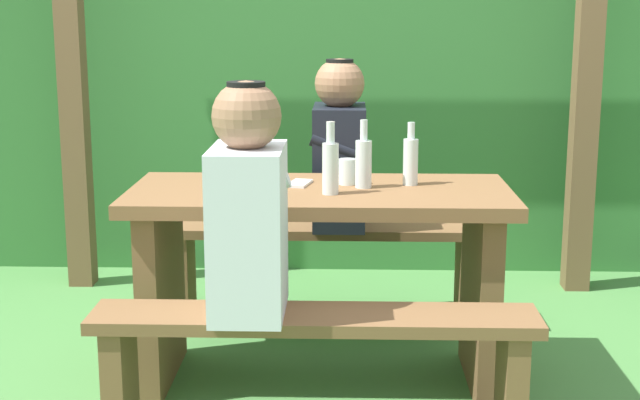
# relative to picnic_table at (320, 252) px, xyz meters

# --- Properties ---
(ground_plane) EXTENTS (12.00, 12.00, 0.00)m
(ground_plane) POSITION_rel_picnic_table_xyz_m (0.00, 0.00, -0.51)
(ground_plane) COLOR #488340
(hedge_backdrop) EXTENTS (6.40, 0.64, 2.01)m
(hedge_backdrop) POSITION_rel_picnic_table_xyz_m (0.00, 1.82, 0.50)
(hedge_backdrop) COLOR #347133
(hedge_backdrop) RESTS_ON ground_plane
(pergola_post_left) EXTENTS (0.12, 0.12, 1.96)m
(pergola_post_left) POSITION_rel_picnic_table_xyz_m (-1.26, 1.20, 0.47)
(pergola_post_left) COLOR brown
(pergola_post_left) RESTS_ON ground_plane
(pergola_post_right) EXTENTS (0.12, 0.12, 1.96)m
(pergola_post_right) POSITION_rel_picnic_table_xyz_m (1.26, 1.20, 0.47)
(pergola_post_right) COLOR brown
(pergola_post_right) RESTS_ON ground_plane
(picnic_table) EXTENTS (1.40, 0.64, 0.75)m
(picnic_table) POSITION_rel_picnic_table_xyz_m (0.00, 0.00, 0.00)
(picnic_table) COLOR brown
(picnic_table) RESTS_ON ground_plane
(bench_near) EXTENTS (1.40, 0.24, 0.47)m
(bench_near) POSITION_rel_picnic_table_xyz_m (0.00, -0.58, -0.17)
(bench_near) COLOR brown
(bench_near) RESTS_ON ground_plane
(bench_far) EXTENTS (1.40, 0.24, 0.47)m
(bench_far) POSITION_rel_picnic_table_xyz_m (0.00, 0.58, -0.17)
(bench_far) COLOR brown
(bench_far) RESTS_ON ground_plane
(person_white_shirt) EXTENTS (0.25, 0.35, 0.72)m
(person_white_shirt) POSITION_rel_picnic_table_xyz_m (-0.20, -0.58, 0.29)
(person_white_shirt) COLOR silver
(person_white_shirt) RESTS_ON bench_near
(person_black_coat) EXTENTS (0.25, 0.35, 0.72)m
(person_black_coat) POSITION_rel_picnic_table_xyz_m (0.07, 0.58, 0.29)
(person_black_coat) COLOR black
(person_black_coat) RESTS_ON bench_far
(drinking_glass) EXTENTS (0.07, 0.07, 0.10)m
(drinking_glass) POSITION_rel_picnic_table_xyz_m (0.10, 0.09, 0.29)
(drinking_glass) COLOR silver
(drinking_glass) RESTS_ON picnic_table
(bottle_left) EXTENTS (0.06, 0.06, 0.24)m
(bottle_left) POSITION_rel_picnic_table_xyz_m (0.34, 0.09, 0.33)
(bottle_left) COLOR silver
(bottle_left) RESTS_ON picnic_table
(bottle_right) EXTENTS (0.06, 0.06, 0.26)m
(bottle_right) POSITION_rel_picnic_table_xyz_m (0.04, -0.09, 0.34)
(bottle_right) COLOR silver
(bottle_right) RESTS_ON picnic_table
(bottle_center) EXTENTS (0.06, 0.06, 0.25)m
(bottle_center) POSITION_rel_picnic_table_xyz_m (0.16, 0.03, 0.34)
(bottle_center) COLOR silver
(bottle_center) RESTS_ON picnic_table
(cell_phone) EXTENTS (0.10, 0.15, 0.01)m
(cell_phone) POSITION_rel_picnic_table_xyz_m (-0.08, 0.08, 0.24)
(cell_phone) COLOR silver
(cell_phone) RESTS_ON picnic_table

